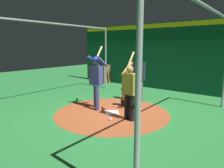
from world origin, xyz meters
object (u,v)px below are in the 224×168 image
at_px(batter, 96,77).
at_px(umpire, 139,77).
at_px(visitor, 130,89).
at_px(baseball_2, 110,119).
at_px(bat_rack, 109,74).
at_px(baseball_0, 124,104).
at_px(catcher, 128,97).
at_px(home_plate, 112,112).
at_px(baseball_1, 117,106).

bearing_deg(batter, umpire, 156.64).
height_order(visitor, baseball_2, visitor).
xyz_separation_m(bat_rack, baseball_0, (3.25, 3.36, -0.45)).
xyz_separation_m(catcher, baseball_0, (-0.13, -0.27, -0.31)).
height_order(catcher, baseball_0, catcher).
xyz_separation_m(home_plate, bat_rack, (-4.25, -3.58, 0.48)).
xyz_separation_m(umpire, visitor, (1.86, 0.81, -0.07)).
height_order(batter, baseball_1, batter).
bearing_deg(baseball_0, baseball_1, -2.20).
xyz_separation_m(umpire, baseball_2, (2.25, 0.40, -0.95)).
xyz_separation_m(home_plate, catcher, (-0.87, 0.04, 0.34)).
relative_size(catcher, baseball_1, 12.40).
relative_size(bat_rack, baseball_0, 14.20).
relative_size(home_plate, batter, 0.20).
xyz_separation_m(home_plate, baseball_2, (0.59, 0.39, 0.03)).
bearing_deg(baseball_2, batter, -119.61).
height_order(bat_rack, baseball_0, bat_rack).
distance_m(bat_rack, baseball_1, 5.00).
height_order(catcher, baseball_1, catcher).
height_order(batter, visitor, batter).
bearing_deg(batter, baseball_0, 153.11).
bearing_deg(home_plate, baseball_0, -167.44).
relative_size(home_plate, baseball_0, 5.68).
xyz_separation_m(catcher, baseball_1, (0.30, -0.28, -0.31)).
bearing_deg(batter, catcher, 137.73).
bearing_deg(baseball_2, baseball_1, -151.34).
relative_size(batter, baseball_1, 28.83).
bearing_deg(baseball_1, baseball_0, 177.80).
bearing_deg(bat_rack, baseball_2, 39.39).
height_order(catcher, umpire, umpire).
bearing_deg(baseball_0, bat_rack, -134.09).
xyz_separation_m(visitor, baseball_1, (-0.76, -1.04, -0.88)).
bearing_deg(visitor, home_plate, -96.30).
xyz_separation_m(visitor, bat_rack, (-4.45, -4.38, -0.43)).
height_order(catcher, bat_rack, bat_rack).
bearing_deg(baseball_0, visitor, 40.58).
bearing_deg(batter, baseball_2, 60.39).
xyz_separation_m(home_plate, baseball_0, (-1.00, -0.22, 0.03)).
bearing_deg(batter, baseball_1, 138.38).
xyz_separation_m(umpire, baseball_1, (1.10, -0.23, -0.95)).
distance_m(batter, baseball_2, 1.65).
distance_m(catcher, baseball_0, 0.43).
xyz_separation_m(batter, baseball_1, (-0.53, 0.47, -1.05)).
distance_m(umpire, bat_rack, 4.44).
height_order(home_plate, bat_rack, bat_rack).
relative_size(baseball_1, baseball_2, 1.00).
distance_m(bat_rack, baseball_2, 6.28).
distance_m(baseball_0, baseball_1, 0.43).
bearing_deg(umpire, baseball_0, -17.93).
bearing_deg(bat_rack, baseball_1, 42.22).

